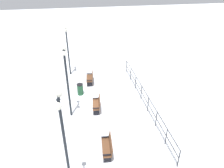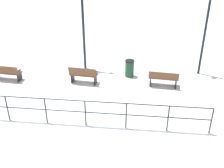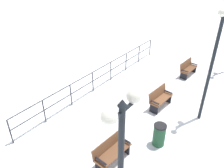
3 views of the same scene
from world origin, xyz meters
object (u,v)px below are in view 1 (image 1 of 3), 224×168
object	(u,v)px
lamppost_far	(64,136)
bench_nearest	(90,78)
trash_bin	(80,89)
lamppost_near	(67,43)
lamppost_middle	(66,74)
bench_second	(97,104)
bench_third	(108,146)

from	to	relation	value
lamppost_far	bench_nearest	bearing A→B (deg)	-99.48
lamppost_far	trash_bin	size ratio (longest dim) A/B	5.81
lamppost_near	lamppost_middle	world-z (taller)	lamppost_middle
bench_second	trash_bin	size ratio (longest dim) A/B	1.58
lamppost_near	trash_bin	distance (m)	4.58
bench_third	bench_second	bearing A→B (deg)	-84.05
lamppost_middle	bench_third	bearing A→B (deg)	117.53
bench_nearest	trash_bin	xyz separation A→B (m)	(0.94, 1.71, 0.01)
lamppost_middle	lamppost_near	bearing A→B (deg)	-90.00
lamppost_near	lamppost_far	distance (m)	12.16
lamppost_near	trash_bin	world-z (taller)	lamppost_near
bench_third	lamppost_far	distance (m)	4.32
trash_bin	bench_second	bearing A→B (deg)	115.30
bench_second	lamppost_far	distance (m)	7.16
lamppost_near	lamppost_far	world-z (taller)	lamppost_far
trash_bin	bench_nearest	bearing A→B (deg)	-118.92
lamppost_far	trash_bin	bearing A→B (deg)	-95.07
lamppost_far	bench_third	bearing A→B (deg)	-130.98
lamppost_middle	lamppost_far	bearing A→B (deg)	90.00
bench_third	trash_bin	xyz separation A→B (m)	(1.18, -6.22, 0.00)
bench_second	bench_nearest	bearing A→B (deg)	-83.07
bench_nearest	bench_second	bearing A→B (deg)	96.45
bench_nearest	bench_third	xyz separation A→B (m)	(-0.23, 7.93, 0.00)
bench_second	lamppost_near	xyz separation A→B (m)	(1.81, -5.97, 2.55)
bench_second	trash_bin	world-z (taller)	bench_second
bench_third	lamppost_far	size ratio (longest dim) A/B	0.28
bench_second	trash_bin	distance (m)	2.49
bench_second	trash_bin	bearing A→B (deg)	-59.51
trash_bin	lamppost_near	bearing A→B (deg)	-78.61
bench_second	lamppost_far	size ratio (longest dim) A/B	0.27
bench_second	bench_third	world-z (taller)	bench_second
trash_bin	lamppost_far	bearing A→B (deg)	84.93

